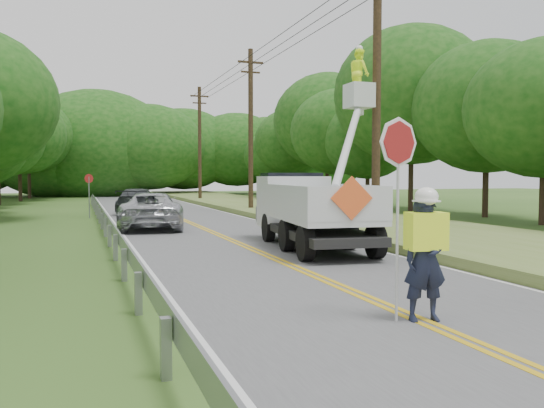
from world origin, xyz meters
name	(u,v)px	position (x,y,z in m)	size (l,w,h in m)	color
ground	(389,308)	(0.00, 0.00, 0.00)	(140.00, 140.00, 0.00)	#31511D
road	(208,230)	(0.00, 14.00, 0.01)	(7.20, 96.00, 0.03)	#505053
guardrail	(105,218)	(-4.02, 14.91, 0.55)	(0.18, 48.00, 0.77)	gray
utility_poles	(293,115)	(5.00, 17.02, 5.27)	(1.60, 43.30, 10.00)	black
tall_grass_verge	(359,222)	(7.10, 14.00, 0.15)	(7.00, 96.00, 0.30)	#59732D
treeline_right	(399,117)	(15.33, 23.62, 6.22)	(10.80, 53.61, 11.79)	#332319
treeline_horizon	(118,147)	(-0.81, 56.18, 5.50)	(57.37, 15.15, 12.82)	#124610
flagger	(425,249)	(0.05, -0.94, 1.14)	(1.20, 0.57, 3.15)	#191E33
bucket_truck	(309,198)	(2.18, 8.47, 1.53)	(4.35, 7.00, 6.67)	black
suv_silver	(151,210)	(-2.09, 15.59, 0.79)	(2.55, 5.53, 1.54)	#B4B7BC
suv_darkgrey	(138,201)	(-1.70, 25.28, 0.77)	(2.09, 5.14, 1.49)	#313639
stop_sign_permanent	(89,189)	(-4.51, 22.51, 1.56)	(0.47, 0.24, 2.38)	gray
yard_sign	(440,228)	(6.42, 7.22, 0.51)	(0.50, 0.05, 0.72)	white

